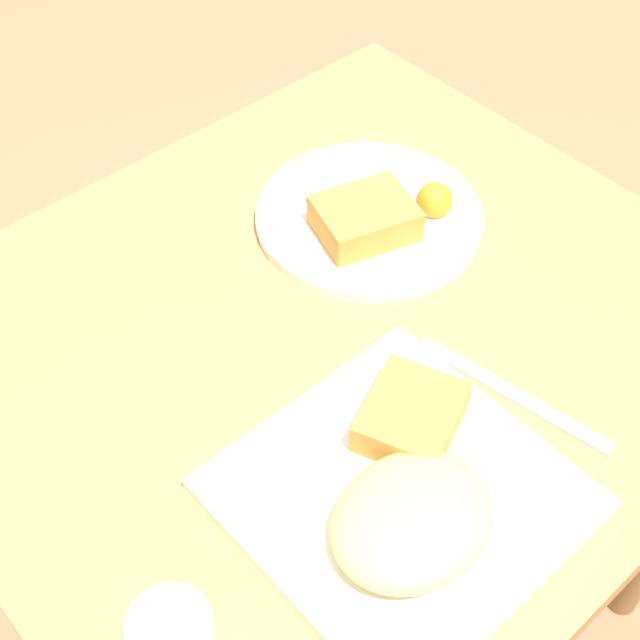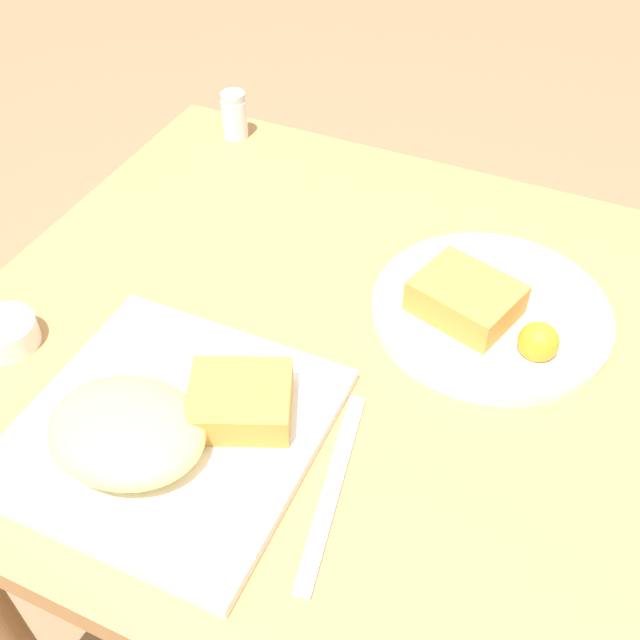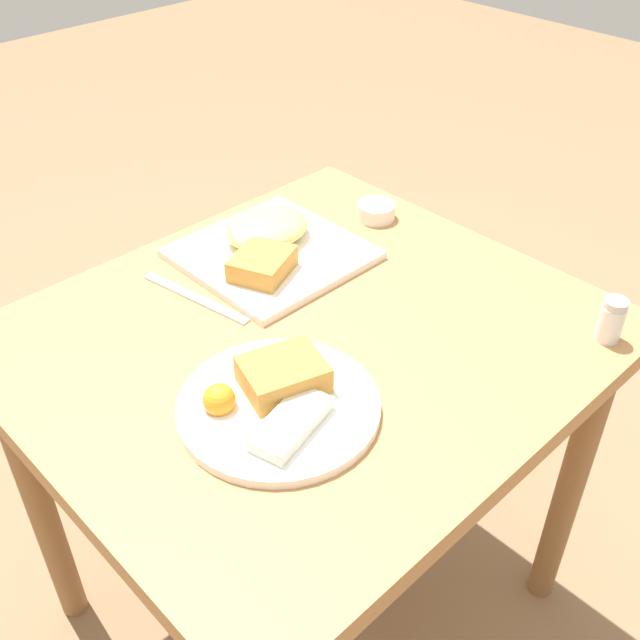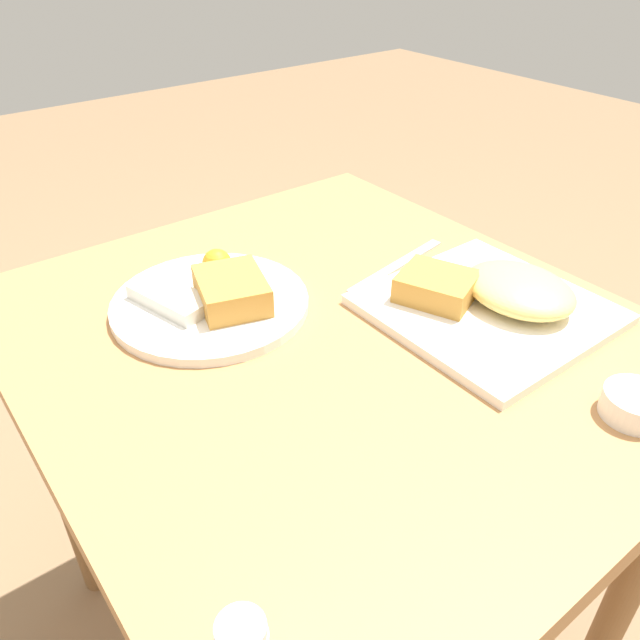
{
  "view_description": "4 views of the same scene",
  "coord_description": "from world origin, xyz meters",
  "px_view_note": "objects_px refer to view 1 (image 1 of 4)",
  "views": [
    {
      "loc": [
        -0.43,
        -0.46,
        1.42
      ],
      "look_at": [
        -0.03,
        -0.01,
        0.75
      ],
      "focal_mm": 50.0,
      "sensor_mm": 36.0,
      "label": 1
    },
    {
      "loc": [
        0.22,
        -0.54,
        1.3
      ],
      "look_at": [
        -0.01,
        -0.04,
        0.76
      ],
      "focal_mm": 42.0,
      "sensor_mm": 36.0,
      "label": 2
    },
    {
      "loc": [
        0.6,
        0.66,
        1.4
      ],
      "look_at": [
        -0.01,
        0.02,
        0.73
      ],
      "focal_mm": 42.0,
      "sensor_mm": 36.0,
      "label": 3
    },
    {
      "loc": [
        -0.53,
        0.42,
        1.17
      ],
      "look_at": [
        -0.0,
        0.02,
        0.73
      ],
      "focal_mm": 35.0,
      "sensor_mm": 36.0,
      "label": 4
    }
  ],
  "objects_px": {
    "plate_square_near": "(406,493)",
    "plate_oval_far": "(370,213)",
    "sauce_ramekin": "(170,631)",
    "butter_knife": "(512,394)"
  },
  "relations": [
    {
      "from": "plate_square_near",
      "to": "butter_knife",
      "type": "relative_size",
      "value": 1.29
    },
    {
      "from": "plate_square_near",
      "to": "plate_oval_far",
      "type": "distance_m",
      "value": 0.38
    },
    {
      "from": "plate_oval_far",
      "to": "butter_knife",
      "type": "xyz_separation_m",
      "value": [
        -0.07,
        -0.28,
        -0.01
      ]
    },
    {
      "from": "plate_oval_far",
      "to": "sauce_ramekin",
      "type": "xyz_separation_m",
      "value": [
        -0.47,
        -0.26,
        0.0
      ]
    },
    {
      "from": "sauce_ramekin",
      "to": "butter_knife",
      "type": "distance_m",
      "value": 0.4
    },
    {
      "from": "plate_square_near",
      "to": "plate_oval_far",
      "type": "xyz_separation_m",
      "value": [
        0.24,
        0.3,
        -0.01
      ]
    },
    {
      "from": "plate_square_near",
      "to": "sauce_ramekin",
      "type": "relative_size",
      "value": 3.93
    },
    {
      "from": "plate_oval_far",
      "to": "butter_knife",
      "type": "height_order",
      "value": "plate_oval_far"
    },
    {
      "from": "plate_square_near",
      "to": "butter_knife",
      "type": "height_order",
      "value": "plate_square_near"
    },
    {
      "from": "plate_oval_far",
      "to": "butter_knife",
      "type": "distance_m",
      "value": 0.29
    }
  ]
}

